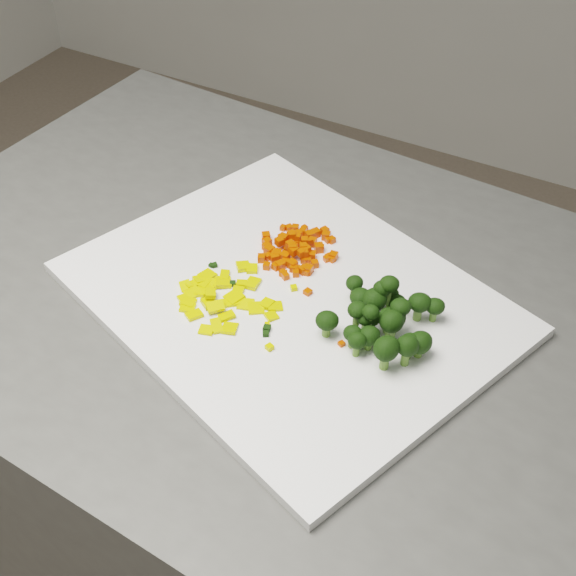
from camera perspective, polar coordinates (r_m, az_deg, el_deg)
The scene contains 155 objects.
counter_block at distance 1.33m, azimuth -1.20°, elevation -14.44°, with size 1.01×0.71×0.90m, color #484946.
cutting_board at distance 0.96m, azimuth -0.00°, elevation -0.73°, with size 0.49×0.38×0.01m, color white.
carrot_pile at distance 1.01m, azimuth 0.50°, elevation 3.29°, with size 0.11×0.11×0.03m, color red, non-canonical shape.
pepper_pile at distance 0.94m, azimuth -4.00°, elevation -0.36°, with size 0.13×0.13×0.02m, color yellow, non-canonical shape.
broccoli_pile at distance 0.90m, azimuth 6.68°, elevation -1.61°, with size 0.13×0.13×0.06m, color black, non-canonical shape.
carrot_cube_0 at distance 1.02m, azimuth -1.54°, elevation 2.96°, with size 0.01×0.01×0.01m, color red.
carrot_cube_1 at distance 0.98m, azimuth 0.56°, elevation 1.04°, with size 0.01×0.01×0.01m, color red.
carrot_cube_2 at distance 1.02m, azimuth -0.33°, elevation 3.57°, with size 0.01×0.01×0.01m, color red.
carrot_cube_3 at distance 1.01m, azimuth -0.62°, elevation 3.32°, with size 0.01×0.01×0.01m, color red.
carrot_cube_4 at distance 1.05m, azimuth 1.18°, elevation 4.28°, with size 0.01×0.01×0.01m, color red.
carrot_cube_5 at distance 1.01m, azimuth -1.32°, elevation 2.70°, with size 0.01×0.01×0.01m, color red.
carrot_cube_6 at distance 1.03m, azimuth -0.42°, elevation 3.63°, with size 0.01×0.01×0.01m, color red.
carrot_cube_7 at distance 1.00m, azimuth 2.91°, elevation 2.24°, with size 0.01×0.01×0.01m, color red.
carrot_cube_8 at distance 1.00m, azimuth 1.41°, elevation 1.99°, with size 0.01×0.01×0.01m, color red.
carrot_cube_9 at distance 1.02m, azimuth 1.73°, elevation 3.30°, with size 0.01×0.01×0.01m, color red.
carrot_cube_10 at distance 0.98m, azimuth -0.35°, elevation 1.05°, with size 0.01×0.01×0.01m, color red.
carrot_cube_11 at distance 1.02m, azimuth 0.44°, elevation 3.05°, with size 0.01×0.01×0.01m, color red.
carrot_cube_12 at distance 1.01m, azimuth 1.27°, elevation 2.64°, with size 0.01×0.01×0.01m, color red.
carrot_cube_13 at distance 0.99m, azimuth 0.29°, elevation 1.71°, with size 0.01×0.01×0.01m, color red.
carrot_cube_14 at distance 1.00m, azimuth -0.95°, elevation 2.48°, with size 0.01×0.01×0.01m, color red.
carrot_cube_15 at distance 1.05m, azimuth 0.08°, elevation 4.29°, with size 0.01×0.01×0.01m, color red.
carrot_cube_16 at distance 0.99m, azimuth 1.91°, elevation 1.73°, with size 0.01×0.01×0.01m, color red.
carrot_cube_17 at distance 1.00m, azimuth -0.22°, elevation 2.24°, with size 0.01×0.01×0.01m, color red.
carrot_cube_18 at distance 1.04m, azimuth 0.75°, elevation 3.87°, with size 0.01×0.01×0.01m, color red.
carrot_cube_19 at distance 1.03m, azimuth 1.56°, elevation 3.76°, with size 0.01×0.01×0.01m, color red.
carrot_cube_20 at distance 1.00m, azimuth -0.86°, elevation 2.33°, with size 0.01×0.01×0.01m, color red.
carrot_cube_21 at distance 0.99m, azimuth -0.87°, elevation 1.56°, with size 0.01×0.01×0.01m, color red.
carrot_cube_22 at distance 0.98m, azimuth 0.39°, elevation 1.40°, with size 0.01×0.01×0.01m, color red.
carrot_cube_23 at distance 1.00m, azimuth 0.39°, elevation 2.65°, with size 0.01×0.01×0.01m, color red.
carrot_cube_24 at distance 1.00m, azimuth 0.18°, elevation 3.07°, with size 0.01×0.01×0.01m, color red.
carrot_cube_25 at distance 1.01m, azimuth 1.19°, elevation 3.37°, with size 0.01×0.01×0.01m, color red.
carrot_cube_26 at distance 1.00m, azimuth 1.09°, elevation 2.94°, with size 0.01×0.01×0.01m, color red.
carrot_cube_27 at distance 1.02m, azimuth -0.19°, elevation 3.58°, with size 0.01×0.01×0.01m, color red.
carrot_cube_28 at distance 0.97m, azimuth -0.18°, elevation 0.84°, with size 0.01×0.01×0.01m, color red.
carrot_cube_29 at distance 0.99m, azimuth -0.55°, elevation 1.63°, with size 0.01×0.01×0.01m, color red.
carrot_cube_30 at distance 0.99m, azimuth 0.35°, elevation 1.65°, with size 0.01×0.01×0.01m, color red.
carrot_cube_31 at distance 1.03m, azimuth 2.73°, elevation 3.73°, with size 0.01×0.01×0.01m, color red.
carrot_cube_32 at distance 1.00m, azimuth -0.76°, elevation 2.12°, with size 0.01×0.01×0.01m, color red.
carrot_cube_33 at distance 1.03m, azimuth 3.07°, elevation 3.41°, with size 0.01×0.01×0.01m, color red.
carrot_cube_34 at distance 1.02m, azimuth 0.68°, elevation 3.63°, with size 0.01×0.01×0.01m, color red.
carrot_cube_35 at distance 0.98m, azimuth 1.33°, elevation 1.13°, with size 0.01×0.01×0.01m, color red.
carrot_cube_36 at distance 1.00m, azimuth -1.90°, elevation 2.13°, with size 0.01×0.01×0.01m, color red.
carrot_cube_37 at distance 0.99m, azimuth -1.53°, elevation 1.58°, with size 0.01×0.01×0.01m, color red.
carrot_cube_38 at distance 1.02m, azimuth -1.51°, elevation 2.96°, with size 0.01×0.01×0.01m, color red.
carrot_cube_39 at distance 1.03m, azimuth 3.13°, elevation 3.43°, with size 0.01×0.01×0.01m, color red.
carrot_cube_40 at distance 1.00m, azimuth 1.17°, elevation 1.99°, with size 0.01×0.01×0.01m, color red.
carrot_cube_41 at distance 1.03m, azimuth -1.57°, elevation 3.68°, with size 0.01×0.01×0.01m, color red.
carrot_cube_42 at distance 1.00m, azimuth 3.25°, elevation 2.29°, with size 0.01×0.01×0.01m, color red.
carrot_cube_43 at distance 1.01m, azimuth -0.02°, elevation 2.74°, with size 0.01×0.01×0.01m, color red.
carrot_cube_44 at distance 0.98m, azimuth 1.45°, elevation 1.32°, with size 0.01×0.01×0.01m, color red.
carrot_cube_45 at distance 1.00m, azimuth -1.43°, elevation 2.24°, with size 0.01×0.01×0.01m, color red.
carrot_cube_46 at distance 1.03m, azimuth 2.87°, elevation 3.42°, with size 0.01×0.01×0.01m, color red.
carrot_cube_47 at distance 1.04m, azimuth 1.97°, elevation 3.93°, with size 0.01×0.01×0.01m, color red.
carrot_cube_48 at distance 1.05m, azimuth 0.52°, elevation 4.27°, with size 0.01×0.01×0.01m, color red.
carrot_cube_49 at distance 1.02m, azimuth -1.49°, elevation 3.29°, with size 0.01×0.01×0.01m, color red.
carrot_cube_50 at distance 0.99m, azimuth 1.11°, elevation 2.49°, with size 0.01×0.01×0.01m, color red.
carrot_cube_51 at distance 1.01m, azimuth -1.34°, elevation 2.69°, with size 0.01×0.01×0.01m, color red.
carrot_cube_52 at distance 1.00m, azimuth 0.30°, elevation 2.89°, with size 0.01×0.01×0.01m, color red.
carrot_cube_53 at distance 1.00m, azimuth 3.17°, elevation 2.07°, with size 0.01×0.01×0.01m, color red.
carrot_cube_54 at distance 1.05m, azimuth -0.35°, elevation 4.31°, with size 0.01×0.01×0.01m, color red.
carrot_cube_55 at distance 1.01m, azimuth -0.91°, elevation 2.53°, with size 0.01×0.01×0.01m, color red.
carrot_cube_56 at distance 1.00m, azimuth 1.69°, elevation 2.33°, with size 0.01×0.01×0.01m, color red.
carrot_cube_57 at distance 1.02m, azimuth 0.28°, elevation 3.79°, with size 0.01×0.01×0.01m, color red.
carrot_cube_58 at distance 1.02m, azimuth 0.03°, elevation 3.03°, with size 0.01×0.01×0.01m, color red.
carrot_cube_59 at distance 1.04m, azimuth 1.06°, elevation 4.05°, with size 0.01×0.01×0.01m, color red.
carrot_cube_60 at distance 1.00m, azimuth -0.78°, elevation 2.41°, with size 0.01×0.01×0.01m, color red.
carrot_cube_61 at distance 1.01m, azimuth 1.55°, elevation 3.37°, with size 0.01×0.01×0.01m, color red.
carrot_cube_62 at distance 1.00m, azimuth -0.97°, elevation 2.17°, with size 0.01×0.01×0.01m, color red.
carrot_cube_63 at distance 0.99m, azimuth 0.93°, elevation 2.51°, with size 0.01×0.01×0.01m, color red.
carrot_cube_64 at distance 1.04m, azimuth 2.62°, elevation 4.06°, with size 0.01×0.01×0.01m, color red.
carrot_cube_65 at distance 1.01m, azimuth 2.31°, elevation 2.84°, with size 0.01×0.01×0.01m, color red.
carrot_cube_66 at distance 1.01m, azimuth 3.27°, elevation 2.35°, with size 0.01×0.01×0.01m, color red.
carrot_cube_67 at distance 1.01m, azimuth 2.21°, elevation 2.88°, with size 0.01×0.01×0.01m, color red.
carrot_cube_68 at distance 1.03m, azimuth -1.64°, elevation 3.41°, with size 0.01×0.01×0.01m, color red.
carrot_cube_69 at distance 1.00m, azimuth 2.77°, elevation 2.10°, with size 0.01×0.01×0.01m, color red.
carrot_cube_70 at distance 0.99m, azimuth -0.18°, elevation 1.85°, with size 0.01×0.01×0.01m, color red.
carrot_cube_71 at distance 0.98m, azimuth 0.66°, elevation 1.36°, with size 0.01×0.01×0.01m, color red.
carrot_cube_72 at distance 1.01m, azimuth 0.42°, elevation 2.75°, with size 0.01×0.01×0.01m, color red.
carrot_cube_73 at distance 1.02m, azimuth 0.28°, elevation 3.77°, with size 0.01×0.01×0.01m, color red.
carrot_cube_74 at distance 1.00m, azimuth 1.27°, elevation 2.74°, with size 0.01×0.01×0.01m, color red.
carrot_cube_75 at distance 1.02m, azimuth 0.77°, elevation 3.24°, with size 0.01×0.01×0.01m, color red.
carrot_cube_76 at distance 0.98m, azimuth 1.07°, elevation 1.29°, with size 0.01×0.01×0.01m, color red.
pepper_chunk_0 at distance 0.95m, azimuth -3.84°, elevation -0.67°, with size 0.02×0.02×0.01m, color yellow.
pepper_chunk_1 at distance 0.96m, azimuth -6.79°, elevation -0.33°, with size 0.02×0.02×0.00m, color yellow.
pepper_chunk_2 at distance 0.97m, azimuth -6.18°, elevation 0.39°, with size 0.02×0.02×0.00m, color yellow.
pepper_chunk_3 at distance 0.96m, azimuth -6.15°, elevation -0.18°, with size 0.02×0.01×0.00m, color yellow.
pepper_chunk_4 at distance 0.95m, azimuth -7.44°, elevation -0.77°, with size 0.01×0.01×0.00m, color yellow.
pepper_chunk_5 at distance 0.94m, azimuth -7.16°, elevation -1.39°, with size 0.02×0.02×0.00m, color yellow.
pepper_chunk_6 at distance 0.93m, azimuth -5.17°, elevation -1.32°, with size 0.02×0.02×0.00m, color yellow.
pepper_chunk_7 at distance 0.93m, azimuth -2.29°, elevation -1.45°, with size 0.02×0.02×0.00m, color yellow.
pepper_chunk_8 at distance 0.91m, azimuth -4.17°, elevation -2.87°, with size 0.02×0.02×0.00m, color yellow.
pepper_chunk_9 at distance 0.95m, azimuth -3.47°, elevation -0.79°, with size 0.02×0.01×0.00m, color yellow.
pepper_chunk_10 at distance 0.94m, azimuth -4.07°, elevation -1.03°, with size 0.02×0.01×0.00m, color yellow.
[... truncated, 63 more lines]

